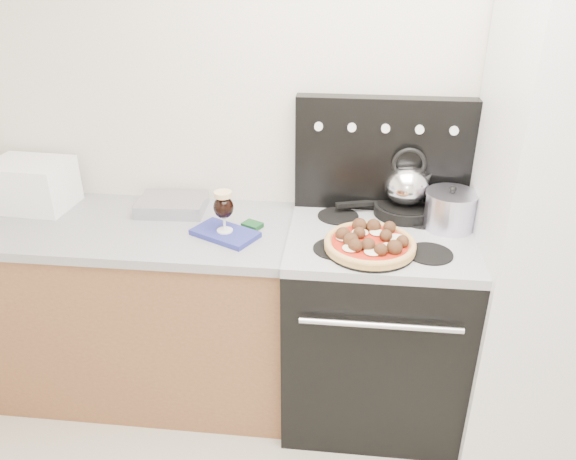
# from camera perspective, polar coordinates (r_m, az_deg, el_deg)

# --- Properties ---
(room_shell) EXTENTS (3.52, 3.01, 2.52)m
(room_shell) POSITION_cam_1_polar(r_m,az_deg,el_deg) (1.41, 8.50, -4.70)
(room_shell) COLOR #B7AE9E
(room_shell) RESTS_ON ground
(base_cabinet) EXTENTS (1.45, 0.60, 0.86)m
(base_cabinet) POSITION_cam_1_polar(r_m,az_deg,el_deg) (2.78, -14.99, -8.03)
(base_cabinet) COLOR brown
(base_cabinet) RESTS_ON ground
(countertop) EXTENTS (1.48, 0.63, 0.04)m
(countertop) POSITION_cam_1_polar(r_m,az_deg,el_deg) (2.56, -16.17, 0.29)
(countertop) COLOR #96969C
(countertop) RESTS_ON base_cabinet
(stove_body) EXTENTS (0.76, 0.65, 0.88)m
(stove_body) POSITION_cam_1_polar(r_m,az_deg,el_deg) (2.60, 8.61, -9.88)
(stove_body) COLOR black
(stove_body) RESTS_ON ground
(cooktop) EXTENTS (0.76, 0.65, 0.04)m
(cooktop) POSITION_cam_1_polar(r_m,az_deg,el_deg) (2.35, 9.37, -0.86)
(cooktop) COLOR #ADADB2
(cooktop) RESTS_ON stove_body
(backguard) EXTENTS (0.76, 0.08, 0.50)m
(backguard) POSITION_cam_1_polar(r_m,az_deg,el_deg) (2.50, 9.60, 7.58)
(backguard) COLOR black
(backguard) RESTS_ON cooktop
(fridge) EXTENTS (0.64, 0.68, 1.90)m
(fridge) POSITION_cam_1_polar(r_m,az_deg,el_deg) (2.46, 25.99, -0.85)
(fridge) COLOR silver
(fridge) RESTS_ON ground
(toaster_oven) EXTENTS (0.36, 0.28, 0.22)m
(toaster_oven) POSITION_cam_1_polar(r_m,az_deg,el_deg) (2.82, -24.60, 4.23)
(toaster_oven) COLOR white
(toaster_oven) RESTS_ON countertop
(foil_sheet) EXTENTS (0.31, 0.23, 0.06)m
(foil_sheet) POSITION_cam_1_polar(r_m,az_deg,el_deg) (2.61, -11.69, 2.52)
(foil_sheet) COLOR silver
(foil_sheet) RESTS_ON countertop
(oven_mitt) EXTENTS (0.31, 0.26, 0.02)m
(oven_mitt) POSITION_cam_1_polar(r_m,az_deg,el_deg) (2.35, -6.41, -0.35)
(oven_mitt) COLOR navy
(oven_mitt) RESTS_ON countertop
(beer_glass) EXTENTS (0.09, 0.09, 0.18)m
(beer_glass) POSITION_cam_1_polar(r_m,az_deg,el_deg) (2.31, -6.54, 1.89)
(beer_glass) COLOR black
(beer_glass) RESTS_ON oven_mitt
(pizza_pan) EXTENTS (0.43, 0.43, 0.01)m
(pizza_pan) POSITION_cam_1_polar(r_m,az_deg,el_deg) (2.21, 8.28, -1.93)
(pizza_pan) COLOR black
(pizza_pan) RESTS_ON cooktop
(pizza) EXTENTS (0.40, 0.40, 0.05)m
(pizza) POSITION_cam_1_polar(r_m,az_deg,el_deg) (2.20, 8.33, -1.22)
(pizza) COLOR tan
(pizza) RESTS_ON pizza_pan
(skillet) EXTENTS (0.33, 0.33, 0.05)m
(skillet) POSITION_cam_1_polar(r_m,az_deg,el_deg) (2.53, 11.74, 2.08)
(skillet) COLOR black
(skillet) RESTS_ON cooktop
(tea_kettle) EXTENTS (0.23, 0.23, 0.22)m
(tea_kettle) POSITION_cam_1_polar(r_m,az_deg,el_deg) (2.48, 12.02, 4.85)
(tea_kettle) COLOR silver
(tea_kettle) RESTS_ON skillet
(stock_pot) EXTENTS (0.23, 0.23, 0.15)m
(stock_pot) POSITION_cam_1_polar(r_m,az_deg,el_deg) (2.43, 16.12, 1.85)
(stock_pot) COLOR silver
(stock_pot) RESTS_ON cooktop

